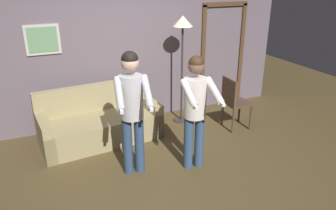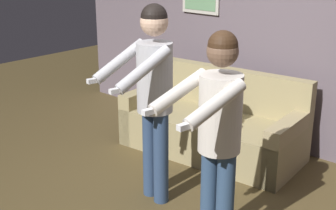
% 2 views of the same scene
% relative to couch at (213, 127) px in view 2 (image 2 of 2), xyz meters
% --- Properties ---
extents(back_wall_assembly, '(6.40, 0.10, 2.60)m').
position_rel_couch_xyz_m(back_wall_assembly, '(0.61, 0.63, 1.02)').
color(back_wall_assembly, '#60545C').
rests_on(back_wall_assembly, ground_plane).
extents(couch, '(1.97, 1.02, 0.87)m').
position_rel_couch_xyz_m(couch, '(0.00, 0.00, 0.00)').
color(couch, '#97895E').
rests_on(couch, ground_plane).
extents(person_standing_left, '(0.51, 0.70, 1.71)m').
position_rel_couch_xyz_m(person_standing_left, '(0.21, -1.16, 0.76)').
color(person_standing_left, navy).
rests_on(person_standing_left, ground_plane).
extents(person_standing_right, '(0.49, 0.70, 1.62)m').
position_rel_couch_xyz_m(person_standing_right, '(1.03, -1.37, 0.69)').
color(person_standing_right, '#2F496A').
rests_on(person_standing_right, ground_plane).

